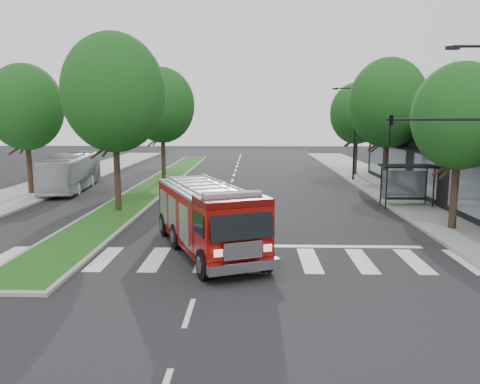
# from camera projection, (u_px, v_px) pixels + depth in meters

# --- Properties ---
(ground) EXTENTS (140.00, 140.00, 0.00)m
(ground) POSITION_uv_depth(u_px,v_px,m) (213.00, 240.00, 21.12)
(ground) COLOR black
(ground) RESTS_ON ground
(sidewalk_right) EXTENTS (5.00, 80.00, 0.15)m
(sidewalk_right) POSITION_uv_depth(u_px,v_px,m) (416.00, 201.00, 30.64)
(sidewalk_right) COLOR gray
(sidewalk_right) RESTS_ON ground
(sidewalk_left) EXTENTS (5.00, 80.00, 0.15)m
(sidewalk_left) POSITION_uv_depth(u_px,v_px,m) (10.00, 199.00, 31.37)
(sidewalk_left) COLOR gray
(sidewalk_left) RESTS_ON ground
(median) EXTENTS (3.00, 50.00, 0.15)m
(median) POSITION_uv_depth(u_px,v_px,m) (159.00, 183.00, 39.04)
(median) COLOR gray
(median) RESTS_ON ground
(bus_shelter) EXTENTS (3.20, 1.60, 2.61)m
(bus_shelter) POSITION_uv_depth(u_px,v_px,m) (407.00, 174.00, 28.54)
(bus_shelter) COLOR black
(bus_shelter) RESTS_ON ground
(tree_right_near) EXTENTS (4.40, 4.40, 8.05)m
(tree_right_near) POSITION_uv_depth(u_px,v_px,m) (460.00, 117.00, 21.92)
(tree_right_near) COLOR black
(tree_right_near) RESTS_ON ground
(tree_right_mid) EXTENTS (5.60, 5.60, 9.72)m
(tree_right_mid) POSITION_uv_depth(u_px,v_px,m) (388.00, 103.00, 33.61)
(tree_right_mid) COLOR black
(tree_right_mid) RESTS_ON ground
(tree_right_far) EXTENTS (5.00, 5.00, 8.73)m
(tree_right_far) POSITION_uv_depth(u_px,v_px,m) (357.00, 113.00, 43.58)
(tree_right_far) COLOR black
(tree_right_far) RESTS_ON ground
(tree_median_near) EXTENTS (5.80, 5.80, 10.16)m
(tree_median_near) POSITION_uv_depth(u_px,v_px,m) (114.00, 93.00, 26.13)
(tree_median_near) COLOR black
(tree_median_near) RESTS_ON ground
(tree_median_far) EXTENTS (5.60, 5.60, 9.72)m
(tree_median_far) POSITION_uv_depth(u_px,v_px,m) (162.00, 105.00, 40.00)
(tree_median_far) COLOR black
(tree_median_far) RESTS_ON ground
(tree_left_mid) EXTENTS (5.20, 5.20, 9.16)m
(tree_left_mid) POSITION_uv_depth(u_px,v_px,m) (25.00, 107.00, 32.37)
(tree_left_mid) COLOR black
(tree_left_mid) RESTS_ON ground
(streetlight_right_near) EXTENTS (4.08, 0.22, 8.00)m
(streetlight_right_near) POSITION_uv_depth(u_px,v_px,m) (472.00, 140.00, 16.67)
(streetlight_right_near) COLOR black
(streetlight_right_near) RESTS_ON ground
(streetlight_right_far) EXTENTS (2.11, 0.20, 8.00)m
(streetlight_right_far) POSITION_uv_depth(u_px,v_px,m) (353.00, 129.00, 39.88)
(streetlight_right_far) COLOR black
(streetlight_right_far) RESTS_ON ground
(fire_engine) EXTENTS (5.50, 8.70, 2.91)m
(fire_engine) POSITION_uv_depth(u_px,v_px,m) (208.00, 218.00, 19.10)
(fire_engine) COLOR #4E0604
(fire_engine) RESTS_ON ground
(city_bus) EXTENTS (3.57, 10.25, 2.80)m
(city_bus) POSITION_uv_depth(u_px,v_px,m) (71.00, 172.00, 35.51)
(city_bus) COLOR #B3B3B8
(city_bus) RESTS_ON ground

